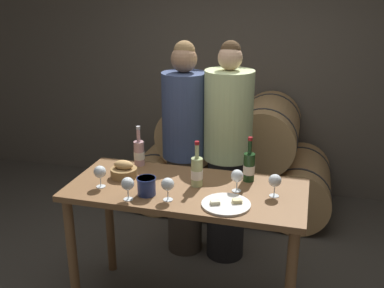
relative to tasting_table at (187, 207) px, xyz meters
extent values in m
cube|color=#60594F|center=(0.00, 2.23, 0.80)|extent=(10.00, 0.12, 3.20)
cylinder|color=tan|center=(-0.69, 1.64, -0.50)|extent=(0.60, 0.94, 0.60)
cylinder|color=#2D2D33|center=(-0.69, 1.34, -0.50)|extent=(0.62, 0.02, 0.62)
cylinder|color=#2D2D33|center=(-0.69, 1.94, -0.50)|extent=(0.62, 0.02, 0.62)
cylinder|color=tan|center=(0.00, 1.64, -0.50)|extent=(0.60, 0.94, 0.60)
cylinder|color=#2D2D33|center=(0.00, 1.34, -0.50)|extent=(0.62, 0.02, 0.62)
cylinder|color=#2D2D33|center=(0.00, 1.94, -0.50)|extent=(0.62, 0.02, 0.62)
cylinder|color=tan|center=(0.69, 1.64, -0.50)|extent=(0.60, 0.94, 0.60)
cylinder|color=#2D2D33|center=(0.69, 1.34, -0.50)|extent=(0.62, 0.02, 0.62)
cylinder|color=#2D2D33|center=(0.69, 1.94, -0.50)|extent=(0.62, 0.02, 0.62)
cylinder|color=tan|center=(-0.35, 1.64, 0.04)|extent=(0.60, 0.94, 0.60)
cylinder|color=#2D2D33|center=(-0.35, 1.34, 0.04)|extent=(0.62, 0.02, 0.62)
cylinder|color=#2D2D33|center=(-0.35, 1.94, 0.04)|extent=(0.62, 0.02, 0.62)
cylinder|color=tan|center=(0.35, 1.64, 0.04)|extent=(0.60, 0.94, 0.60)
cylinder|color=#2D2D33|center=(0.35, 1.34, 0.04)|extent=(0.62, 0.02, 0.62)
cylinder|color=#2D2D33|center=(0.35, 1.94, 0.04)|extent=(0.62, 0.02, 0.62)
cylinder|color=brown|center=(-0.71, -0.29, -0.35)|extent=(0.06, 0.06, 0.90)
cylinder|color=brown|center=(-0.71, 0.29, -0.35)|extent=(0.06, 0.06, 0.90)
cylinder|color=brown|center=(0.71, 0.29, -0.35)|extent=(0.06, 0.06, 0.90)
cube|color=brown|center=(0.00, 0.00, 0.12)|extent=(1.54, 0.69, 0.04)
cylinder|color=#4C4238|center=(-0.23, 0.74, -0.37)|extent=(0.29, 0.29, 0.86)
cylinder|color=#3D4C75|center=(-0.23, 0.74, 0.41)|extent=(0.36, 0.36, 0.68)
sphere|color=#997051|center=(-0.23, 0.74, 0.85)|extent=(0.20, 0.20, 0.20)
sphere|color=olive|center=(-0.23, 0.75, 0.91)|extent=(0.17, 0.17, 0.17)
cylinder|color=#232326|center=(0.13, 0.74, -0.36)|extent=(0.31, 0.31, 0.88)
cylinder|color=beige|center=(0.13, 0.74, 0.43)|extent=(0.38, 0.38, 0.70)
sphere|color=tan|center=(0.13, 0.74, 0.87)|extent=(0.19, 0.19, 0.19)
sphere|color=#47331E|center=(0.13, 0.75, 0.93)|extent=(0.15, 0.15, 0.15)
cylinder|color=#193819|center=(0.37, 0.21, 0.24)|extent=(0.08, 0.08, 0.19)
cylinder|color=#193819|center=(0.37, 0.21, 0.38)|extent=(0.03, 0.03, 0.09)
cylinder|color=maroon|center=(0.37, 0.21, 0.44)|extent=(0.03, 0.03, 0.02)
cylinder|color=white|center=(0.37, 0.21, 0.22)|extent=(0.08, 0.08, 0.06)
cylinder|color=#ADBC7F|center=(0.06, 0.04, 0.24)|extent=(0.08, 0.08, 0.19)
cylinder|color=#ADBC7F|center=(0.06, 0.04, 0.38)|extent=(0.03, 0.03, 0.09)
cylinder|color=maroon|center=(0.06, 0.04, 0.44)|extent=(0.03, 0.03, 0.02)
cylinder|color=white|center=(0.06, 0.04, 0.22)|extent=(0.08, 0.08, 0.06)
cylinder|color=#BC8E93|center=(-0.44, 0.28, 0.23)|extent=(0.08, 0.08, 0.18)
cylinder|color=#BC8E93|center=(-0.44, 0.28, 0.37)|extent=(0.03, 0.03, 0.09)
cylinder|color=#B7B7BC|center=(-0.44, 0.28, 0.42)|extent=(0.03, 0.03, 0.02)
cylinder|color=white|center=(-0.44, 0.28, 0.22)|extent=(0.08, 0.08, 0.06)
cylinder|color=navy|center=(-0.21, -0.17, 0.20)|extent=(0.11, 0.11, 0.11)
cylinder|color=navy|center=(-0.21, -0.17, 0.25)|extent=(0.12, 0.12, 0.01)
cylinder|color=olive|center=(-0.46, 0.05, 0.17)|extent=(0.18, 0.18, 0.06)
ellipsoid|color=tan|center=(-0.46, 0.05, 0.23)|extent=(0.14, 0.08, 0.06)
cylinder|color=white|center=(0.30, -0.19, 0.15)|extent=(0.29, 0.29, 0.01)
cube|color=beige|center=(0.36, -0.16, 0.17)|extent=(0.07, 0.06, 0.02)
cube|color=beige|center=(0.24, -0.21, 0.17)|extent=(0.07, 0.06, 0.02)
cylinder|color=white|center=(-0.54, -0.14, 0.14)|extent=(0.06, 0.06, 0.00)
cylinder|color=white|center=(-0.54, -0.14, 0.18)|extent=(0.01, 0.01, 0.07)
sphere|color=white|center=(-0.54, -0.14, 0.25)|extent=(0.08, 0.08, 0.08)
cylinder|color=white|center=(-0.29, -0.26, 0.14)|extent=(0.06, 0.06, 0.00)
cylinder|color=white|center=(-0.29, -0.26, 0.18)|extent=(0.01, 0.01, 0.07)
sphere|color=white|center=(-0.29, -0.26, 0.25)|extent=(0.08, 0.08, 0.08)
cylinder|color=white|center=(-0.06, -0.21, 0.14)|extent=(0.06, 0.06, 0.00)
cylinder|color=white|center=(-0.06, -0.21, 0.18)|extent=(0.01, 0.01, 0.07)
sphere|color=white|center=(-0.06, -0.21, 0.25)|extent=(0.08, 0.08, 0.08)
cylinder|color=white|center=(0.32, 0.03, 0.14)|extent=(0.06, 0.06, 0.00)
cylinder|color=white|center=(0.32, 0.03, 0.18)|extent=(0.01, 0.01, 0.07)
sphere|color=white|center=(0.32, 0.03, 0.25)|extent=(0.08, 0.08, 0.08)
cylinder|color=white|center=(0.56, 0.02, 0.14)|extent=(0.06, 0.06, 0.00)
cylinder|color=white|center=(0.56, 0.02, 0.18)|extent=(0.01, 0.01, 0.07)
sphere|color=white|center=(0.56, 0.02, 0.25)|extent=(0.08, 0.08, 0.08)
camera|label=1|loc=(0.73, -2.55, 1.37)|focal=42.00mm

